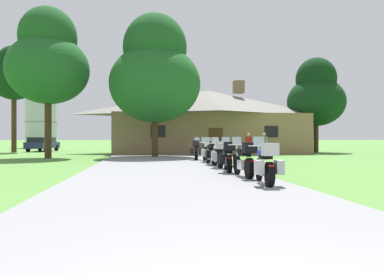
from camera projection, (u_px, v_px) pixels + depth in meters
The scene contains 18 objects.
ground_plane at pixel (160, 160), 21.77m from camera, with size 500.00×500.00×0.00m, color #56893D.
asphalt_driveway at pixel (161, 162), 19.79m from camera, with size 6.40×80.00×0.06m, color gray.
motorcycle_blue_nearest_to_camera at pixel (266, 164), 10.00m from camera, with size 0.87×2.08×1.30m.
motorcycle_black_second_in_row at pixel (244, 160), 11.95m from camera, with size 0.66×2.08×1.30m.
motorcycle_blue_third_in_row at pixel (228, 157), 13.77m from camera, with size 0.89×2.08×1.30m.
motorcycle_white_fourth_in_row at pixel (219, 155), 15.89m from camera, with size 0.76×2.08×1.30m.
motorcycle_black_fifth_in_row at pixel (212, 153), 17.66m from camera, with size 0.73×2.08×1.30m.
motorcycle_black_sixth_in_row at pixel (207, 151), 19.74m from camera, with size 0.72×2.08×1.30m.
motorcycle_green_farthest_in_row at pixel (196, 150), 21.74m from camera, with size 0.94×2.07×1.30m.
stone_lodge at pixel (207, 121), 32.95m from camera, with size 16.95×8.79×6.46m.
bystander_red_shirt_near_lodge at pixel (249, 144), 26.06m from camera, with size 0.40×0.45×1.67m.
bystander_gray_shirt_beside_signpost at pixel (264, 144), 23.43m from camera, with size 0.36×0.50×1.67m.
tree_left_far at pixel (14, 76), 33.84m from camera, with size 4.11×4.11×9.77m.
tree_by_lodge_front at pixel (155, 73), 25.22m from camera, with size 6.19×6.19×9.80m.
tree_right_of_lodge at pixel (316, 95), 33.93m from camera, with size 5.22×5.22×8.69m.
tree_left_near at pixel (48, 60), 24.33m from camera, with size 5.32×5.32×9.94m.
metal_silo_distant at pixel (42, 118), 49.61m from camera, with size 4.20×4.20×7.94m.
parked_navy_suv_far_left at pixel (43, 144), 36.71m from camera, with size 2.35×4.78×1.40m.
Camera 1 is at (-0.82, -1.84, 1.31)m, focal length 34.68 mm.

